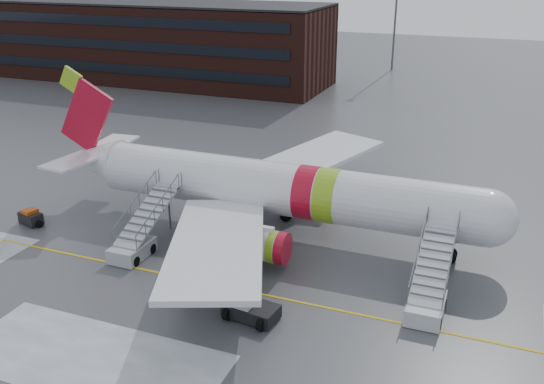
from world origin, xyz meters
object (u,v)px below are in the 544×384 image
at_px(airstair_fwd, 428,293).
at_px(pushback_tug, 248,305).
at_px(baggage_tractor, 31,218).
at_px(airstair_aft, 138,239).
at_px(airliner, 270,188).

xyz_separation_m(airstair_fwd, pushback_tug, (-9.30, -4.54, -0.29)).
bearing_deg(pushback_tug, baggage_tractor, 164.82).
relative_size(airstair_aft, pushback_tug, 2.37).
height_order(airliner, baggage_tractor, airliner).
xyz_separation_m(airstair_fwd, airstair_aft, (-19.53, 0.00, 0.00)).
xyz_separation_m(airliner, pushback_tug, (3.09, -11.08, -2.64)).
xyz_separation_m(airstair_aft, pushback_tug, (10.23, -4.54, -0.29)).
distance_m(airstair_fwd, baggage_tractor, 29.81).
xyz_separation_m(airliner, airstair_fwd, (12.40, -6.54, -2.35)).
bearing_deg(baggage_tractor, airstair_aft, -5.64).
bearing_deg(airstair_aft, baggage_tractor, 174.36).
height_order(pushback_tug, baggage_tractor, pushback_tug).
bearing_deg(airliner, airstair_fwd, -27.80).
bearing_deg(airstair_aft, airliner, 42.49).
bearing_deg(pushback_tug, airstair_fwd, 26.03).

